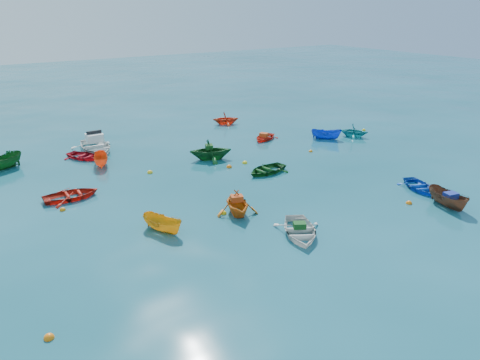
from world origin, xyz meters
TOP-DOWN VIEW (x-y plane):
  - ground at (0.00, 0.00)m, footprint 160.00×160.00m
  - dinghy_white_near at (-1.21, -2.11)m, footprint 3.69×4.03m
  - sampan_brown_mid at (7.95, -4.02)m, footprint 1.64×2.94m
  - dinghy_blue_se at (8.85, -1.50)m, footprint 2.97×3.37m
  - dinghy_orange_w at (-2.37, 1.73)m, footprint 3.06×3.29m
  - sampan_yellow_mid at (-6.61, 2.00)m, footprint 1.77×2.63m
  - dinghy_green_e at (2.86, 6.08)m, footprint 3.34×2.63m
  - dinghy_cyan_se at (14.47, 9.24)m, footprint 2.94×3.01m
  - dinghy_red_nw at (-9.29, 8.78)m, footprint 3.22×2.37m
  - sampan_orange_n at (-5.91, 13.67)m, footprint 1.66×2.69m
  - dinghy_green_n at (1.17, 10.62)m, footprint 3.77×3.55m
  - dinghy_red_ne at (7.57, 12.73)m, footprint 3.18×2.89m
  - sampan_blue_far at (12.02, 10.03)m, footprint 2.38×2.46m
  - dinghy_red_far at (-6.50, 15.96)m, footprint 3.12×3.44m
  - dinghy_orange_far at (7.72, 19.03)m, footprint 3.01×2.84m
  - sampan_green_far at (-11.96, 16.42)m, footprint 3.46×2.37m
  - motorboat_white at (-5.16, 17.30)m, footprint 3.31×4.53m
  - tarp_green_a at (-1.16, -2.02)m, footprint 0.75×0.69m
  - tarp_blue_a at (7.92, -4.16)m, footprint 0.80×0.68m
  - tarp_orange_a at (-2.36, 1.77)m, footprint 0.77×0.68m
  - tarp_green_b at (1.08, 10.65)m, footprint 0.73×0.82m
  - tarp_orange_b at (7.49, 12.68)m, footprint 0.75×0.81m
  - buoy_or_a at (-13.24, -3.19)m, footprint 0.36×0.36m
  - buoy_ye_a at (-3.02, 2.08)m, footprint 0.35×0.35m
  - buoy_or_b at (6.49, -2.60)m, footprint 0.34×0.34m
  - buoy_ye_b at (-8.79, 9.69)m, footprint 0.35×0.35m
  - buoy_or_c at (-10.15, 7.35)m, footprint 0.33×0.33m
  - buoy_ye_c at (2.73, 8.50)m, footprint 0.37×0.37m
  - buoy_or_d at (8.52, 8.00)m, footprint 0.30×0.30m
  - buoy_ye_d at (-3.71, 10.34)m, footprint 0.38×0.38m
  - buoy_or_e at (1.32, 8.36)m, footprint 0.39×0.39m
  - buoy_ye_e at (16.77, 10.19)m, footprint 0.32×0.32m

SIDE VIEW (x-z plane):
  - ground at x=0.00m, z-range 0.00..0.00m
  - dinghy_white_near at x=-1.21m, z-range -0.34..0.34m
  - sampan_brown_mid at x=7.95m, z-range -0.54..0.54m
  - dinghy_blue_se at x=8.85m, z-range -0.29..0.29m
  - dinghy_orange_w at x=-2.37m, z-range -0.70..0.70m
  - sampan_yellow_mid at x=-6.61m, z-range -0.48..0.48m
  - dinghy_green_e at x=2.86m, z-range -0.31..0.31m
  - dinghy_cyan_se at x=14.47m, z-range -0.60..0.60m
  - dinghy_red_nw at x=-9.29m, z-range -0.32..0.32m
  - sampan_orange_n at x=-5.91m, z-range -0.49..0.49m
  - dinghy_green_n at x=1.17m, z-range -0.79..0.79m
  - dinghy_red_ne at x=7.57m, z-range -0.27..0.27m
  - sampan_blue_far at x=12.02m, z-range -0.48..0.48m
  - dinghy_red_far at x=-6.50m, z-range -0.29..0.29m
  - dinghy_orange_far at x=7.72m, z-range -0.63..0.63m
  - sampan_green_far at x=-11.96m, z-range -0.63..0.63m
  - motorboat_white at x=-5.16m, z-range -0.76..0.76m
  - buoy_or_a at x=-13.24m, z-range -0.18..0.18m
  - buoy_ye_a at x=-3.02m, z-range -0.17..0.17m
  - buoy_or_b at x=6.49m, z-range -0.17..0.17m
  - buoy_ye_b at x=-8.79m, z-range -0.18..0.18m
  - buoy_or_c at x=-10.15m, z-range -0.16..0.16m
  - buoy_ye_c at x=2.73m, z-range -0.19..0.19m
  - buoy_or_d at x=8.52m, z-range -0.15..0.15m
  - buoy_ye_d at x=-3.71m, z-range -0.19..0.19m
  - buoy_or_e at x=1.32m, z-range -0.20..0.20m
  - buoy_ye_e at x=16.77m, z-range -0.16..0.16m
  - tarp_orange_b at x=7.49m, z-range 0.27..0.59m
  - tarp_green_a at x=-1.16m, z-range 0.34..0.63m
  - tarp_blue_a at x=7.92m, z-range 0.54..0.88m
  - tarp_orange_a at x=-2.36m, z-range 0.70..1.02m
  - tarp_green_b at x=1.08m, z-range 0.79..1.12m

